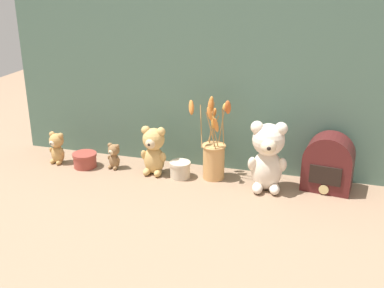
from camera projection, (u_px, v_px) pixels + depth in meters
The scene contains 10 objects.
ground_plane at pixel (191, 179), 2.06m from camera, with size 4.00×4.00×0.00m, color #8E7056.
backdrop_wall at pixel (202, 82), 2.07m from camera, with size 1.76×0.02×0.78m.
teddy_bear_large at pixel (268, 155), 1.91m from camera, with size 0.16×0.15×0.29m.
teddy_bear_medium at pixel (154, 150), 2.07m from camera, with size 0.11×0.11×0.22m.
teddy_bear_small at pixel (57, 147), 2.20m from camera, with size 0.08×0.08×0.15m.
teddy_bear_tiny at pixel (114, 155), 2.15m from camera, with size 0.07×0.06×0.12m.
flower_vase at pixel (214, 153), 2.03m from camera, with size 0.17×0.15×0.35m.
vintage_radio at pixel (328, 164), 1.93m from camera, with size 0.21×0.14×0.23m.
decorative_tin_tall at pixel (180, 170), 2.06m from camera, with size 0.09×0.09×0.07m.
decorative_tin_short at pixel (85, 160), 2.17m from camera, with size 0.11×0.11×0.07m.
Camera 1 is at (0.53, -1.79, 0.88)m, focal length 45.00 mm.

